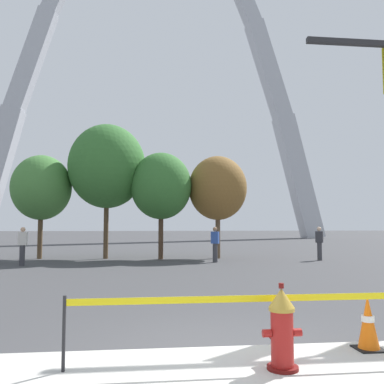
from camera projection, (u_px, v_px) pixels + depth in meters
ground_plane at (223, 356)px, 5.34m from camera, size 240.00×240.00×0.00m
fire_hydrant at (282, 329)px, 4.84m from camera, size 0.46×0.48×0.99m
caution_tape_barrier at (275, 314)px, 5.07m from camera, size 5.02×0.07×0.86m
traffic_cone_by_hydrant at (368, 323)px, 5.60m from camera, size 0.36×0.36×0.73m
monument_arch at (154, 74)px, 53.59m from camera, size 44.06×2.40×48.35m
tree_far_left at (41, 188)px, 21.04m from camera, size 2.97×2.97×5.20m
tree_left_mid at (107, 166)px, 21.21m from camera, size 3.88×3.88×6.79m
tree_center_left at (161, 186)px, 20.76m from camera, size 3.02×3.02×5.28m
tree_center_right at (218, 188)px, 21.34m from camera, size 2.97×2.97×5.20m
pedestrian_walking_left at (319, 243)px, 19.88m from camera, size 0.39×0.35×1.59m
pedestrian_walking_right at (215, 244)px, 18.85m from camera, size 0.39×0.34×1.59m
pedestrian_near_trees at (22, 246)px, 17.32m from camera, size 0.35×0.22×1.59m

